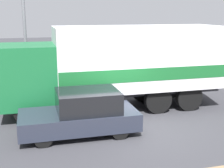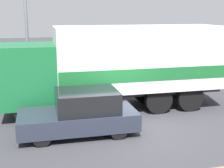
{
  "view_description": "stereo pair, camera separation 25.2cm",
  "coord_description": "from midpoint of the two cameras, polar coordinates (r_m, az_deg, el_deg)",
  "views": [
    {
      "loc": [
        -3.04,
        -9.63,
        3.98
      ],
      "look_at": [
        -0.17,
        1.21,
        1.35
      ],
      "focal_mm": 50.0,
      "sensor_mm": 36.0,
      "label": 1
    },
    {
      "loc": [
        -2.79,
        -9.69,
        3.98
      ],
      "look_at": [
        -0.17,
        1.21,
        1.35
      ],
      "focal_mm": 50.0,
      "sensor_mm": 36.0,
      "label": 2
    }
  ],
  "objects": [
    {
      "name": "stone_wall_backdrop",
      "position": [
        16.03,
        -3.95,
        0.19
      ],
      "size": [
        60.0,
        0.35,
        0.77
      ],
      "color": "gray",
      "rests_on": "ground_plane"
    },
    {
      "name": "street_lamp",
      "position": [
        14.57,
        -16.25,
        11.01
      ],
      "size": [
        0.56,
        0.28,
        6.05
      ],
      "color": "slate",
      "rests_on": "ground_plane"
    },
    {
      "name": "car_hatchback",
      "position": [
        10.34,
        -6.22,
        -5.36
      ],
      "size": [
        3.85,
        1.75,
        1.46
      ],
      "rotation": [
        0.0,
        0.0,
        3.14
      ],
      "color": "#282D3D",
      "rests_on": "ground_plane"
    },
    {
      "name": "ground_plane",
      "position": [
        10.85,
        1.86,
        -8.36
      ],
      "size": [
        80.0,
        80.0,
        0.0
      ],
      "primitive_type": "plane",
      "color": "#38383D"
    },
    {
      "name": "box_truck",
      "position": [
        12.67,
        1.01,
        3.74
      ],
      "size": [
        8.96,
        2.46,
        3.4
      ],
      "rotation": [
        0.0,
        0.0,
        3.14
      ],
      "color": "#196B38",
      "rests_on": "ground_plane"
    }
  ]
}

